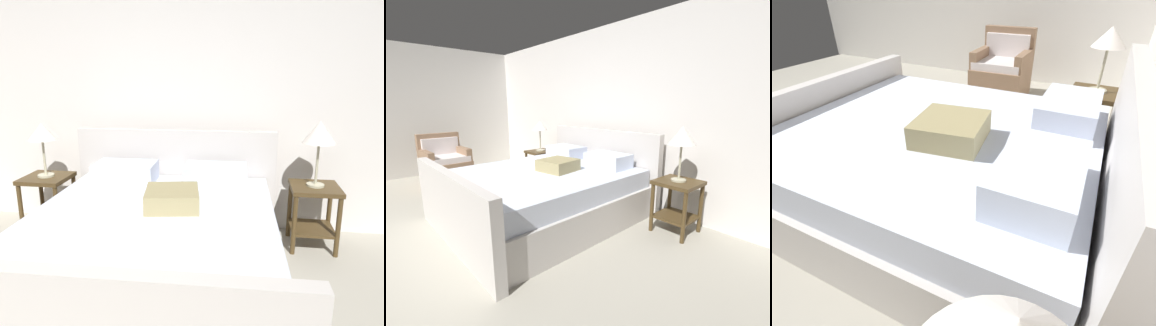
# 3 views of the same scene
# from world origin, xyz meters

# --- Properties ---
(wall_back) EXTENTS (6.48, 0.12, 2.54)m
(wall_back) POSITION_xyz_m (0.00, 3.09, 1.27)
(wall_back) COLOR silver
(wall_back) RESTS_ON ground
(bed) EXTENTS (2.04, 2.31, 1.06)m
(bed) POSITION_xyz_m (0.18, 1.79, 0.34)
(bed) COLOR beige
(bed) RESTS_ON ground
(nightstand_right) EXTENTS (0.44, 0.44, 0.60)m
(nightstand_right) POSITION_xyz_m (1.49, 2.67, 0.40)
(nightstand_right) COLOR #46341B
(nightstand_right) RESTS_ON ground
(table_lamp_right) EXTENTS (0.29, 0.29, 0.60)m
(table_lamp_right) POSITION_xyz_m (1.49, 2.67, 1.08)
(table_lamp_right) COLOR #B7B293
(table_lamp_right) RESTS_ON nightstand_right
(nightstand_left) EXTENTS (0.44, 0.44, 0.60)m
(nightstand_left) POSITION_xyz_m (-1.13, 2.60, 0.40)
(nightstand_left) COLOR #46341B
(nightstand_left) RESTS_ON ground
(table_lamp_left) EXTENTS (0.27, 0.27, 0.54)m
(table_lamp_left) POSITION_xyz_m (-1.13, 2.60, 1.03)
(table_lamp_left) COLOR #B7B293
(table_lamp_left) RESTS_ON nightstand_left
(armchair) EXTENTS (0.76, 0.75, 0.90)m
(armchair) POSITION_xyz_m (-2.28, 1.28, 0.35)
(armchair) COLOR #89684D
(armchair) RESTS_ON ground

